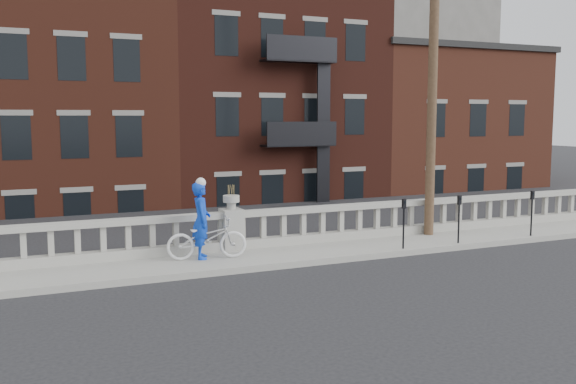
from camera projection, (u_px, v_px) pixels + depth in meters
name	position (u px, v px, depth m)	size (l,w,h in m)	color
ground	(293.00, 291.00, 13.70)	(120.00, 120.00, 0.00)	black
sidewalk	(244.00, 259.00, 16.41)	(32.00, 2.20, 0.15)	gray
balustrade	(232.00, 232.00, 17.20)	(28.00, 0.34, 1.03)	gray
planter_pedestal	(231.00, 225.00, 17.18)	(0.55, 0.55, 1.76)	gray
lower_level	(124.00, 137.00, 34.48)	(80.00, 44.00, 20.80)	#605E59
utility_pole	(433.00, 64.00, 18.88)	(1.60, 0.28, 10.00)	#422D1E
parking_meter_b	(404.00, 218.00, 17.28)	(0.10, 0.09, 1.36)	black
parking_meter_c	(459.00, 214.00, 18.04)	(0.10, 0.09, 1.36)	black
parking_meter_d	(532.00, 208.00, 19.15)	(0.10, 0.09, 1.36)	black
bicycle	(207.00, 238.00, 16.08)	(0.70, 2.00, 1.05)	silver
cyclist	(201.00, 220.00, 16.08)	(0.71, 0.46, 1.94)	#0C37BF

